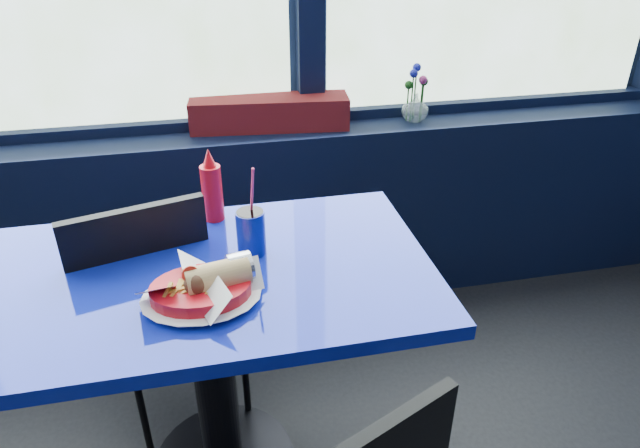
{
  "coord_description": "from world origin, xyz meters",
  "views": [
    {
      "loc": [
        0.34,
        0.74,
        1.58
      ],
      "look_at": [
        0.61,
        1.98,
        0.87
      ],
      "focal_mm": 32.0,
      "sensor_mm": 36.0,
      "label": 1
    }
  ],
  "objects_px": {
    "ketchup_bottle": "(212,189)",
    "soda_cup": "(251,231)",
    "chair_near_back": "(163,299)",
    "food_basket": "(203,288)",
    "near_table": "(208,327)",
    "flower_vase": "(415,104)",
    "planter_box": "(270,113)"
  },
  "relations": [
    {
      "from": "ketchup_bottle",
      "to": "soda_cup",
      "type": "height_order",
      "value": "soda_cup"
    },
    {
      "from": "chair_near_back",
      "to": "food_basket",
      "type": "xyz_separation_m",
      "value": [
        0.14,
        -0.36,
        0.27
      ]
    },
    {
      "from": "near_table",
      "to": "chair_near_back",
      "type": "height_order",
      "value": "chair_near_back"
    },
    {
      "from": "ketchup_bottle",
      "to": "near_table",
      "type": "bearing_deg",
      "value": -100.02
    },
    {
      "from": "chair_near_back",
      "to": "soda_cup",
      "type": "xyz_separation_m",
      "value": [
        0.27,
        -0.17,
        0.31
      ]
    },
    {
      "from": "near_table",
      "to": "flower_vase",
      "type": "xyz_separation_m",
      "value": [
        0.89,
        0.85,
        0.3
      ]
    },
    {
      "from": "ketchup_bottle",
      "to": "planter_box",
      "type": "bearing_deg",
      "value": 67.54
    },
    {
      "from": "flower_vase",
      "to": "ketchup_bottle",
      "type": "relative_size",
      "value": 1.02
    },
    {
      "from": "chair_near_back",
      "to": "planter_box",
      "type": "height_order",
      "value": "planter_box"
    },
    {
      "from": "chair_near_back",
      "to": "planter_box",
      "type": "bearing_deg",
      "value": -138.31
    },
    {
      "from": "chair_near_back",
      "to": "food_basket",
      "type": "distance_m",
      "value": 0.47
    },
    {
      "from": "near_table",
      "to": "planter_box",
      "type": "xyz_separation_m",
      "value": [
        0.3,
        0.9,
        0.29
      ]
    },
    {
      "from": "planter_box",
      "to": "flower_vase",
      "type": "height_order",
      "value": "flower_vase"
    },
    {
      "from": "ketchup_bottle",
      "to": "flower_vase",
      "type": "bearing_deg",
      "value": 34.14
    },
    {
      "from": "planter_box",
      "to": "soda_cup",
      "type": "relative_size",
      "value": 2.35
    },
    {
      "from": "chair_near_back",
      "to": "ketchup_bottle",
      "type": "xyz_separation_m",
      "value": [
        0.18,
        0.05,
        0.34
      ]
    },
    {
      "from": "chair_near_back",
      "to": "planter_box",
      "type": "distance_m",
      "value": 0.87
    },
    {
      "from": "food_basket",
      "to": "ketchup_bottle",
      "type": "height_order",
      "value": "ketchup_bottle"
    },
    {
      "from": "food_basket",
      "to": "soda_cup",
      "type": "bearing_deg",
      "value": 67.37
    },
    {
      "from": "planter_box",
      "to": "food_basket",
      "type": "xyz_separation_m",
      "value": [
        -0.3,
        -1.02,
        -0.08
      ]
    },
    {
      "from": "near_table",
      "to": "food_basket",
      "type": "distance_m",
      "value": 0.25
    },
    {
      "from": "chair_near_back",
      "to": "food_basket",
      "type": "bearing_deg",
      "value": 96.32
    },
    {
      "from": "near_table",
      "to": "food_basket",
      "type": "xyz_separation_m",
      "value": [
        0.0,
        -0.12,
        0.22
      ]
    },
    {
      "from": "chair_near_back",
      "to": "ketchup_bottle",
      "type": "bearing_deg",
      "value": 179.14
    },
    {
      "from": "planter_box",
      "to": "food_basket",
      "type": "height_order",
      "value": "planter_box"
    },
    {
      "from": "soda_cup",
      "to": "flower_vase",
      "type": "bearing_deg",
      "value": 46.17
    },
    {
      "from": "near_table",
      "to": "planter_box",
      "type": "distance_m",
      "value": 0.99
    },
    {
      "from": "near_table",
      "to": "ketchup_bottle",
      "type": "distance_m",
      "value": 0.4
    },
    {
      "from": "food_basket",
      "to": "soda_cup",
      "type": "xyz_separation_m",
      "value": [
        0.14,
        0.19,
        0.03
      ]
    },
    {
      "from": "ketchup_bottle",
      "to": "soda_cup",
      "type": "xyz_separation_m",
      "value": [
        0.09,
        -0.21,
        -0.03
      ]
    },
    {
      "from": "soda_cup",
      "to": "near_table",
      "type": "bearing_deg",
      "value": -154.08
    },
    {
      "from": "ketchup_bottle",
      "to": "soda_cup",
      "type": "bearing_deg",
      "value": -67.04
    }
  ]
}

